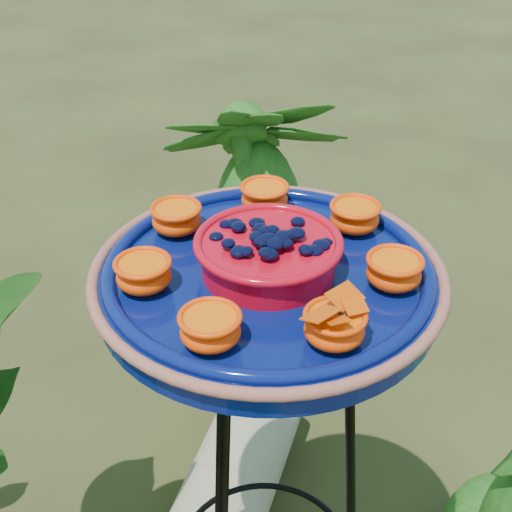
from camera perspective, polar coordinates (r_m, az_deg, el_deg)
name	(u,v)px	position (r m, az deg, el deg)	size (l,w,h in m)	color
tripod_stand	(266,470)	(1.25, 0.79, -16.74)	(0.42, 0.42, 0.93)	black
feeder_dish	(268,272)	(0.98, 0.97, -1.28)	(0.59, 0.59, 0.11)	#061150
driftwood_log	(227,496)	(1.80, -2.36, -18.61)	(0.21, 0.21, 0.64)	tan
shrub_back_right	(258,237)	(2.03, 0.18, 1.57)	(0.51, 0.51, 0.91)	#154813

